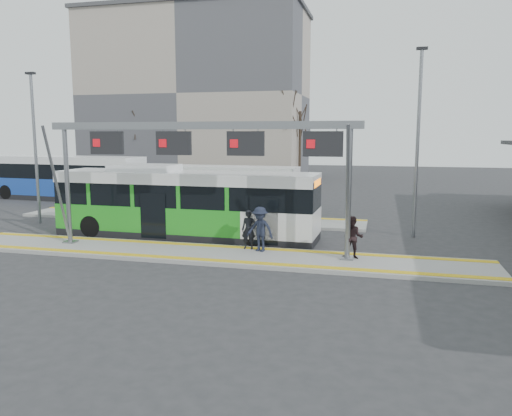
{
  "coord_description": "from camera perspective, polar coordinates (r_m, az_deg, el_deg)",
  "views": [
    {
      "loc": [
        6.67,
        -18.49,
        4.88
      ],
      "look_at": [
        1.24,
        3.0,
        1.57
      ],
      "focal_mm": 35.0,
      "sensor_mm": 36.0,
      "label": 1
    }
  ],
  "objects": [
    {
      "name": "tactile_main",
      "position": [
        20.22,
        -5.51,
        -5.05
      ],
      "size": [
        22.0,
        2.65,
        0.02
      ],
      "color": "gold",
      "rests_on": "platform_main"
    },
    {
      "name": "tree_far",
      "position": [
        55.22,
        -13.21,
        9.15
      ],
      "size": [
        1.4,
        1.4,
        7.55
      ],
      "color": "#382B21",
      "rests_on": "ground"
    },
    {
      "name": "bg_bus_green",
      "position": [
        31.82,
        -5.5,
        2.2
      ],
      "size": [
        11.46,
        2.66,
        2.85
      ],
      "rotation": [
        0.0,
        0.0,
        -0.02
      ],
      "color": "black",
      "rests_on": "ground"
    },
    {
      "name": "lamp_east",
      "position": [
        24.44,
        18.0,
        7.47
      ],
      "size": [
        0.5,
        0.25,
        8.75
      ],
      "color": "slate",
      "rests_on": "ground"
    },
    {
      "name": "lamp_west",
      "position": [
        29.52,
        -23.94,
        6.63
      ],
      "size": [
        0.5,
        0.25,
        8.09
      ],
      "color": "slate",
      "rests_on": "ground"
    },
    {
      "name": "hero_bus",
      "position": [
        23.78,
        -8.12,
        0.4
      ],
      "size": [
        12.51,
        2.9,
        3.42
      ],
      "rotation": [
        0.0,
        0.0,
        -0.02
      ],
      "color": "black",
      "rests_on": "ground"
    },
    {
      "name": "tactile_second",
      "position": [
        30.01,
        -6.83,
        -0.62
      ],
      "size": [
        20.0,
        0.35,
        0.02
      ],
      "color": "gold",
      "rests_on": "platform_second"
    },
    {
      "name": "tree_mid",
      "position": [
        52.46,
        5.07,
        9.87
      ],
      "size": [
        1.4,
        1.4,
        8.13
      ],
      "color": "#382B21",
      "rests_on": "ground"
    },
    {
      "name": "passenger_b",
      "position": [
        19.38,
        11.01,
        -3.32
      ],
      "size": [
        0.82,
        0.66,
        1.63
      ],
      "primitive_type": "imported",
      "rotation": [
        0.0,
        0.0,
        -0.05
      ],
      "color": "black",
      "rests_on": "platform_main"
    },
    {
      "name": "tree_left",
      "position": [
        50.11,
        3.77,
        11.02
      ],
      "size": [
        1.4,
        1.4,
        9.36
      ],
      "color": "#382B21",
      "rests_on": "ground"
    },
    {
      "name": "platform_second",
      "position": [
        28.96,
        -7.64,
        -1.13
      ],
      "size": [
        20.0,
        3.0,
        0.15
      ],
      "primitive_type": "cube",
      "color": "gray",
      "rests_on": "ground"
    },
    {
      "name": "ground",
      "position": [
        20.26,
        -5.51,
        -5.49
      ],
      "size": [
        120.0,
        120.0,
        0.0
      ],
      "primitive_type": "plane",
      "color": "#2D2D30",
      "rests_on": "ground"
    },
    {
      "name": "passenger_a",
      "position": [
        20.58,
        -0.84,
        -2.49
      ],
      "size": [
        0.61,
        0.42,
        1.62
      ],
      "primitive_type": "imported",
      "rotation": [
        0.0,
        0.0,
        0.05
      ],
      "color": "black",
      "rests_on": "platform_main"
    },
    {
      "name": "bg_bus_blue",
      "position": [
        39.85,
        -21.03,
        3.2
      ],
      "size": [
        12.51,
        3.57,
        3.22
      ],
      "rotation": [
        0.0,
        0.0,
        -0.07
      ],
      "color": "black",
      "rests_on": "ground"
    },
    {
      "name": "gantry",
      "position": [
        20.03,
        -6.38,
        6.78
      ],
      "size": [
        13.0,
        1.68,
        5.2
      ],
      "color": "slate",
      "rests_on": "platform_main"
    },
    {
      "name": "passenger_c",
      "position": [
        20.16,
        0.47,
        -2.43
      ],
      "size": [
        1.31,
        0.97,
        1.82
      ],
      "primitive_type": "imported",
      "rotation": [
        0.0,
        0.0,
        -0.28
      ],
      "color": "#1A1F30",
      "rests_on": "platform_main"
    },
    {
      "name": "platform_main",
      "position": [
        20.24,
        -5.51,
        -5.28
      ],
      "size": [
        22.0,
        3.0,
        0.15
      ],
      "primitive_type": "cube",
      "color": "gray",
      "rests_on": "ground"
    },
    {
      "name": "apartment_block",
      "position": [
        58.44,
        -6.73,
        12.69
      ],
      "size": [
        24.5,
        12.5,
        18.4
      ],
      "color": "#A39788",
      "rests_on": "ground"
    }
  ]
}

